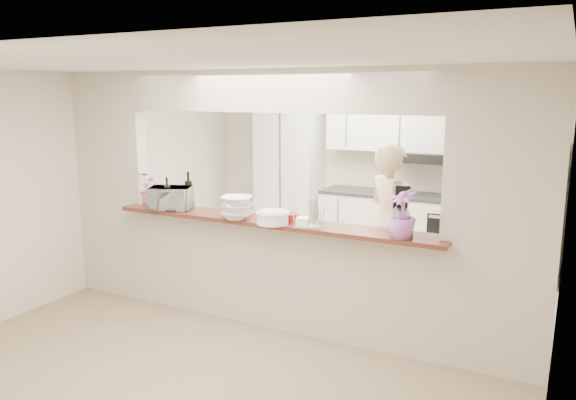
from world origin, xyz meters
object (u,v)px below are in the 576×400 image
Objects in this scene: toaster_oven at (171,198)px; person at (390,228)px; stand_mixer at (401,211)px; refrigerator at (525,212)px.

person is at bearing 3.81° from toaster_oven.
person is (-0.37, 0.92, -0.40)m from stand_mixer.
person is (-1.17, -1.72, 0.04)m from refrigerator.
refrigerator reaches higher than stand_mixer.
person reaches higher than stand_mixer.
refrigerator is 4.01× the size of toaster_oven.
stand_mixer is at bearing -20.52° from toaster_oven.
stand_mixer is 1.07m from person.
person reaches higher than refrigerator.
refrigerator is at bearing -82.67° from person.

